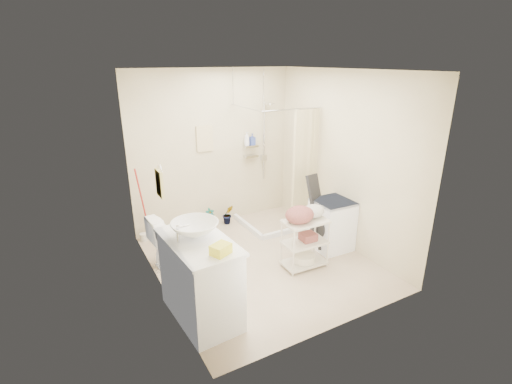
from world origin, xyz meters
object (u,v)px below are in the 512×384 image
(washing_machine, at_px, (332,224))
(laundry_rack, at_px, (305,239))
(vanity, at_px, (200,279))
(toilet, at_px, (176,238))

(washing_machine, xyz_separation_m, laundry_rack, (-0.67, -0.24, 0.03))
(vanity, xyz_separation_m, washing_machine, (2.30, 0.56, -0.09))
(toilet, height_order, laundry_rack, laundry_rack)
(laundry_rack, bearing_deg, vanity, -167.23)
(vanity, bearing_deg, toilet, 80.65)
(vanity, relative_size, laundry_rack, 1.29)
(vanity, height_order, washing_machine, vanity)
(vanity, distance_m, toilet, 1.29)
(vanity, bearing_deg, laundry_rack, 6.94)
(toilet, bearing_deg, vanity, 169.28)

